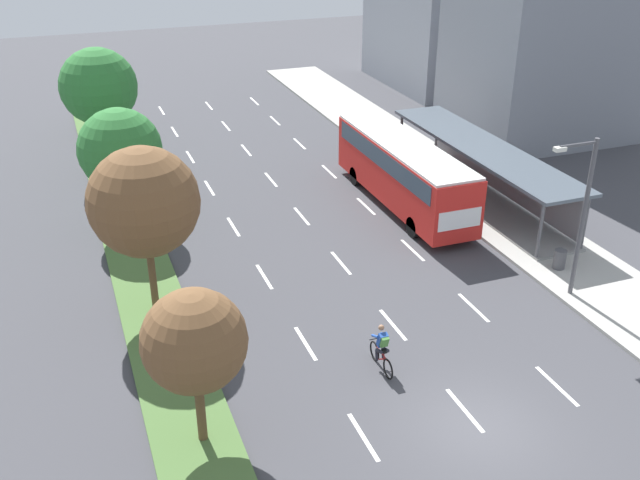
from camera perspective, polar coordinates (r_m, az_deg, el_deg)
ground_plane at (r=23.43m, az=12.41°, el=-14.21°), size 140.00×140.00×0.00m
median_strip at (r=37.66m, az=-15.24°, el=2.10°), size 2.60×52.00×0.12m
sidewalk_right at (r=42.51m, az=8.90°, el=5.59°), size 4.50×52.00×0.15m
lane_divider_left at (r=35.22m, az=-6.84°, el=1.05°), size 0.14×44.13×0.01m
lane_divider_center at (r=36.09m, az=-1.45°, el=1.89°), size 0.14×44.13×0.01m
lane_divider_right at (r=37.27m, az=3.64°, el=2.68°), size 0.14×44.13×0.01m
bus_shelter at (r=38.21m, az=12.90°, el=5.67°), size 2.90×14.39×2.86m
bus at (r=36.76m, az=6.57°, el=5.68°), size 2.54×11.29×3.37m
cyclist at (r=24.86m, az=4.88°, el=-8.59°), size 0.46×1.82×1.71m
median_tree_nearest at (r=20.54m, az=-9.88°, el=-7.88°), size 3.02×3.02×4.98m
median_tree_second at (r=26.94m, az=-13.72°, el=2.91°), size 4.11×4.11×6.54m
median_tree_third at (r=34.49m, az=-15.48°, el=6.86°), size 3.84×3.84×5.80m
median_tree_fourth at (r=41.73m, az=-17.05°, el=11.47°), size 4.18×4.18×6.98m
median_tree_fifth at (r=49.73m, az=-17.62°, el=11.86°), size 2.89×2.89×4.80m
streetlight at (r=29.14m, az=19.88°, el=2.36°), size 1.91×0.24×6.50m
trash_bin at (r=32.42m, az=18.36°, el=-1.45°), size 0.52×0.52×0.85m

